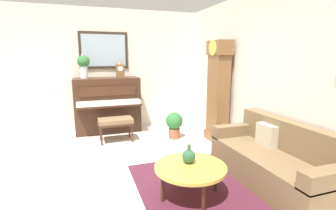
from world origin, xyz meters
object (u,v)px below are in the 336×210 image
Objects in this scene: piano_bench at (116,122)px; grandfather_clock at (218,94)px; potted_plant at (174,123)px; flower_vase at (84,64)px; green_jug at (189,156)px; piano at (108,105)px; mantel_clock at (120,70)px; coffee_table at (190,168)px; couch at (275,161)px.

piano_bench is 2.15m from grandfather_clock.
potted_plant is at bearing -115.90° from grandfather_clock.
grandfather_clock is (0.58, 1.99, 0.56)m from piano_bench.
flower_vase reaches higher than potted_plant.
potted_plant is (-2.08, 0.58, -0.17)m from green_jug.
potted_plant reaches higher than piano_bench.
piano is 3.79× the size of mantel_clock.
piano is 3.23m from coffee_table.
green_jug is at bearing 20.70° from flower_vase.
couch is at bearing 31.04° from piano.
mantel_clock is 1.58× the size of green_jug.
mantel_clock reaches higher than green_jug.
potted_plant is (0.98, 1.27, -0.30)m from piano.
flower_vase reaches higher than coffee_table.
green_jug reaches higher than piano_bench.
piano is at bearing -167.82° from coffee_table.
piano is 1.64m from potted_plant.
grandfather_clock is 3.50× the size of flower_vase.
grandfather_clock reaches higher than potted_plant.
piano_bench is at bearing 34.49° from flower_vase.
mantel_clock reaches higher than coffee_table.
mantel_clock is 0.68× the size of potted_plant.
piano_bench is 0.34× the size of grandfather_clock.
piano is 2.57× the size of potted_plant.
piano is 2.48× the size of flower_vase.
couch reaches higher than potted_plant.
couch is at bearing 26.75° from mantel_clock.
mantel_clock is at bearing 163.15° from piano_bench.
couch is 5.00× the size of mantel_clock.
coffee_table is at bearing -37.95° from grandfather_clock.
green_jug is at bearing 15.16° from piano_bench.
potted_plant is (-2.16, 0.59, -0.05)m from coffee_table.
grandfather_clock is at bearing 52.05° from mantel_clock.
couch is at bearing -4.49° from grandfather_clock.
mantel_clock is at bearing 89.50° from piano.
piano is 0.76× the size of couch.
piano is at bearing -123.55° from grandfather_clock.
potted_plant is (-2.21, -0.65, 0.01)m from couch.
couch is 3.39× the size of potted_plant.
flower_vase reaches higher than green_jug.
mantel_clock is at bearing 89.96° from flower_vase.
couch reaches higher than coffee_table.
piano_bench is 1.84× the size of mantel_clock.
mantel_clock is (0.00, 0.31, 0.79)m from piano.
coffee_table is at bearing -92.18° from couch.
couch is at bearing 36.79° from flower_vase.
piano is 0.71× the size of grandfather_clock.
grandfather_clock is at bearing 141.01° from green_jug.
grandfather_clock is at bearing 73.73° from piano_bench.
coffee_table is at bearing 6.65° from mantel_clock.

